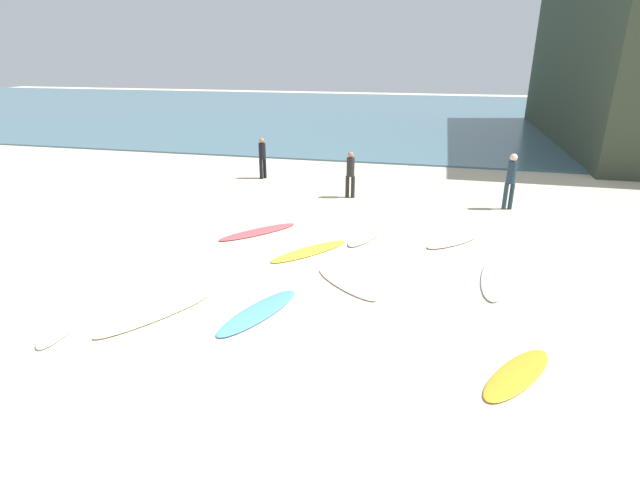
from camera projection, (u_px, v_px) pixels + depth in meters
The scene contains 15 objects.
ground_plane at pixel (183, 353), 8.40m from camera, with size 120.00×120.00×0.00m, color beige.
ocean_water at pixel (393, 114), 41.14m from camera, with size 120.00×40.00×0.08m, color #426675.
surfboard_0 at pixel (347, 284), 10.85m from camera, with size 0.54×1.99×0.06m, color #F5E2CD.
surfboard_1 at pixel (494, 278), 11.08m from camera, with size 0.57×2.40×0.08m, color white.
surfboard_2 at pixel (369, 233), 13.86m from camera, with size 0.59×2.39×0.08m, color silver.
surfboard_3 at pixel (517, 374), 7.78m from camera, with size 0.55×1.92×0.07m, color orange.
surfboard_4 at pixel (310, 251), 12.63m from camera, with size 0.53×2.37×0.06m, color yellow.
surfboard_5 at pixel (258, 232), 14.00m from camera, with size 0.51×2.44×0.07m, color #D54A50.
surfboard_6 at pixel (258, 312), 9.65m from camera, with size 0.60×2.24×0.07m, color #4A90E5.
surfboard_7 at pixel (453, 241), 13.28m from camera, with size 0.51×1.92×0.09m, color white.
surfboard_8 at pixel (157, 313), 9.58m from camera, with size 0.51×2.51×0.08m, color #F3EACC.
surfboard_9 at pixel (69, 319), 9.39m from camera, with size 0.55×2.09×0.08m, color white.
beachgoer_near at pixel (350, 172), 17.13m from camera, with size 0.34×0.29×1.64m.
beachgoer_mid at pixel (511, 178), 15.77m from camera, with size 0.34×0.34×1.84m.
beachgoer_far at pixel (262, 156), 19.77m from camera, with size 0.38×0.38×1.66m.
Camera 1 is at (3.99, -6.39, 4.83)m, focal length 27.36 mm.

